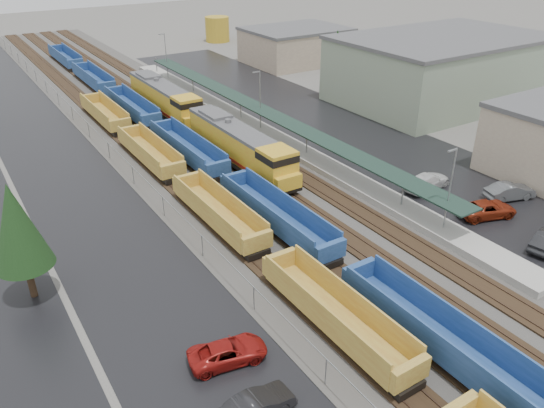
{
  "coord_description": "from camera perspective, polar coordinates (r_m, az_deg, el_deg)",
  "views": [
    {
      "loc": [
        -24.18,
        -5.13,
        23.72
      ],
      "look_at": [
        -1.93,
        29.48,
        2.0
      ],
      "focal_mm": 35.0,
      "sensor_mm": 36.0,
      "label": 1
    }
  ],
  "objects": [
    {
      "name": "locomotive_lead",
      "position": [
        57.83,
        -3.37,
        6.2
      ],
      "size": [
        3.09,
        20.34,
        4.6
      ],
      "color": "black",
      "rests_on": "ground"
    },
    {
      "name": "station_platform",
      "position": [
        68.58,
        -1.25,
        8.24
      ],
      "size": [
        3.0,
        80.0,
        8.0
      ],
      "color": "#9E9B93",
      "rests_on": "ground"
    },
    {
      "name": "chainlink_fence",
      "position": [
        68.89,
        -18.82,
        7.6
      ],
      "size": [
        0.08,
        160.04,
        2.02
      ],
      "color": "gray",
      "rests_on": "ground"
    },
    {
      "name": "east_commuter_lot",
      "position": [
        73.93,
        5.12,
        9.01
      ],
      "size": [
        16.0,
        100.0,
        0.02
      ],
      "primitive_type": "cube",
      "color": "black",
      "rests_on": "ground"
    },
    {
      "name": "parked_car_east_b",
      "position": [
        52.17,
        22.13,
        -0.51
      ],
      "size": [
        4.06,
        5.91,
        1.5
      ],
      "primitive_type": "imported",
      "rotation": [
        0.0,
        0.0,
        1.25
      ],
      "color": "maroon",
      "rests_on": "ground"
    },
    {
      "name": "well_string_yellow",
      "position": [
        40.87,
        -0.44,
        -5.6
      ],
      "size": [
        2.76,
        96.09,
        2.45
      ],
      "color": "#AA772F",
      "rests_on": "ground"
    },
    {
      "name": "parked_car_west_b",
      "position": [
        30.54,
        -1.74,
        -20.98
      ],
      "size": [
        1.75,
        4.57,
        1.49
      ],
      "primitive_type": "imported",
      "rotation": [
        0.0,
        0.0,
        1.61
      ],
      "color": "black",
      "rests_on": "ground"
    },
    {
      "name": "industrial_buildings",
      "position": [
        82.54,
        17.76,
        12.9
      ],
      "size": [
        32.52,
        75.3,
        9.5
      ],
      "color": "tan",
      "rests_on": "ground"
    },
    {
      "name": "ballast_strip",
      "position": [
        73.4,
        -11.82,
        8.41
      ],
      "size": [
        20.0,
        160.0,
        0.08
      ],
      "primitive_type": "cube",
      "color": "#302D2B",
      "rests_on": "ground"
    },
    {
      "name": "storage_tank",
      "position": [
        127.43,
        -5.9,
        18.2
      ],
      "size": [
        5.42,
        5.42,
        5.42
      ],
      "primitive_type": "cylinder",
      "color": "#B69324",
      "rests_on": "ground"
    },
    {
      "name": "parked_car_west_c",
      "position": [
        33.59,
        -4.77,
        -15.6
      ],
      "size": [
        3.1,
        5.2,
        1.35
      ],
      "primitive_type": "imported",
      "rotation": [
        0.0,
        0.0,
        1.39
      ],
      "color": "maroon",
      "rests_on": "ground"
    },
    {
      "name": "west_parking_lot",
      "position": [
        69.92,
        -23.28,
        5.69
      ],
      "size": [
        10.0,
        160.0,
        0.02
      ],
      "primitive_type": "cube",
      "color": "black",
      "rests_on": "ground"
    },
    {
      "name": "well_string_blue",
      "position": [
        61.07,
        -9.1,
        5.86
      ],
      "size": [
        2.81,
        126.58,
        2.49
      ],
      "color": "navy",
      "rests_on": "ground"
    },
    {
      "name": "locomotive_trail",
      "position": [
        75.88,
        -11.41,
        11.01
      ],
      "size": [
        3.09,
        20.34,
        4.6
      ],
      "color": "black",
      "rests_on": "ground"
    },
    {
      "name": "tree_west_near",
      "position": [
        39.49,
        -25.78,
        -2.15
      ],
      "size": [
        3.96,
        3.96,
        9.0
      ],
      "color": "#332316",
      "rests_on": "ground"
    },
    {
      "name": "tree_east",
      "position": [
        83.7,
        6.96,
        15.74
      ],
      "size": [
        4.4,
        4.4,
        10.0
      ],
      "color": "#332316",
      "rests_on": "ground"
    },
    {
      "name": "parked_car_east_c",
      "position": [
        55.66,
        16.36,
        2.34
      ],
      "size": [
        3.08,
        5.91,
        1.64
      ],
      "primitive_type": "imported",
      "rotation": [
        0.0,
        0.0,
        1.71
      ],
      "color": "silver",
      "rests_on": "ground"
    },
    {
      "name": "trackbed",
      "position": [
        73.36,
        -11.83,
        8.5
      ],
      "size": [
        14.6,
        160.0,
        0.22
      ],
      "color": "black",
      "rests_on": "ground"
    },
    {
      "name": "parked_car_east_e",
      "position": [
        56.3,
        24.21,
        1.23
      ],
      "size": [
        3.08,
        5.26,
        1.64
      ],
      "primitive_type": "imported",
      "rotation": [
        0.0,
        0.0,
        1.28
      ],
      "color": "#4F5153",
      "rests_on": "ground"
    }
  ]
}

